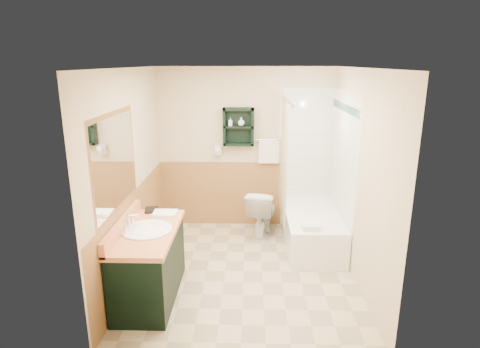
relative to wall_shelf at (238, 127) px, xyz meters
name	(u,v)px	position (x,y,z in m)	size (l,w,h in m)	color
floor	(243,271)	(0.10, -1.41, -1.55)	(3.00, 3.00, 0.00)	#C5B08F
back_wall	(245,149)	(0.10, 0.11, -0.35)	(2.60, 0.04, 2.40)	beige
left_wall	(129,176)	(-1.22, -1.41, -0.35)	(0.04, 3.00, 2.40)	beige
right_wall	(360,177)	(1.42, -1.41, -0.35)	(0.04, 3.00, 2.40)	beige
ceiling	(244,66)	(0.10, -1.41, 0.87)	(2.60, 3.00, 0.04)	white
wainscot_left	(136,232)	(-1.19, -1.41, -1.05)	(2.98, 2.98, 1.00)	#AE8046
wainscot_back	(245,194)	(0.10, 0.08, -1.05)	(2.58, 2.58, 1.00)	#AE8046
mirror_frame	(115,162)	(-1.17, -1.96, -0.05)	(1.30, 1.30, 1.00)	brown
mirror_glass	(116,162)	(-1.17, -1.96, -0.05)	(1.20, 1.20, 0.90)	white
tile_right	(341,173)	(1.38, -0.66, -0.50)	(1.50, 1.50, 2.10)	white
tile_back	(314,159)	(1.13, 0.07, -0.50)	(0.95, 0.95, 2.10)	white
tile_accent	(345,108)	(1.37, -0.66, 0.35)	(1.50, 1.50, 0.10)	#124031
wall_shelf	(238,127)	(0.00, 0.00, 0.00)	(0.45, 0.15, 0.55)	black
hair_dryer	(218,150)	(-0.30, 0.02, -0.35)	(0.10, 0.24, 0.18)	silver
towel_bar	(269,140)	(0.45, 0.04, -0.20)	(0.40, 0.06, 0.40)	silver
curtain_rod	(287,100)	(0.63, -0.66, 0.45)	(0.03, 0.03, 1.60)	silver
shower_curtain	(284,162)	(0.63, -0.48, -0.40)	(1.05, 1.05, 1.70)	beige
vanity	(149,264)	(-0.89, -1.96, -1.16)	(0.59, 1.21, 0.77)	black
bathtub	(311,228)	(1.03, -0.62, -1.31)	(0.72, 1.50, 0.48)	white
toilet	(262,212)	(0.35, -0.31, -1.21)	(0.39, 0.70, 0.68)	white
counter_towel	(165,214)	(-0.79, -1.54, -0.76)	(0.27, 0.21, 0.04)	silver
vanity_book	(144,203)	(-1.06, -1.41, -0.67)	(0.15, 0.02, 0.21)	black
tub_towel	(311,227)	(0.92, -1.21, -1.04)	(0.21, 0.18, 0.07)	silver
soap_bottle_a	(230,124)	(-0.12, -0.01, 0.04)	(0.05, 0.12, 0.05)	white
soap_bottle_b	(241,122)	(0.04, -0.01, 0.06)	(0.10, 0.12, 0.10)	white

